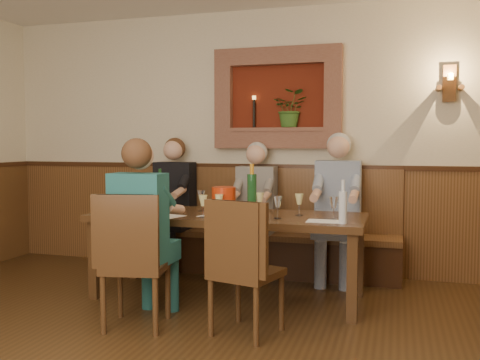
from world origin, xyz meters
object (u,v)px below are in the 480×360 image
object	(u,v)px
wine_bottle_green_b	(160,193)
water_bottle	(343,206)
person_bench_right	(337,220)
wine_bottle_green_a	(252,193)
person_bench_mid	(254,221)
spittoon_bucket	(224,201)
person_bench_left	(172,215)
bench	(255,242)
person_chair_front	(144,246)
chair_near_right	(245,295)
chair_near_left	(136,288)
dining_table	(228,222)

from	to	relation	value
wine_bottle_green_b	water_bottle	bearing A→B (deg)	-14.38
person_bench_right	wine_bottle_green_a	distance (m)	1.07
person_bench_mid	water_bottle	distance (m)	1.55
spittoon_bucket	water_bottle	world-z (taller)	water_bottle
person_bench_left	wine_bottle_green_a	bearing A→B (deg)	-34.91
bench	person_chair_front	size ratio (longest dim) A/B	2.12
wine_bottle_green_a	person_bench_left	bearing A→B (deg)	145.09
person_bench_left	chair_near_right	bearing A→B (deg)	-52.09
person_chair_front	wine_bottle_green_a	size ratio (longest dim) A/B	3.19
bench	chair_near_left	xyz separation A→B (m)	(-0.42, -1.87, -0.03)
person_bench_left	wine_bottle_green_b	world-z (taller)	person_bench_left
bench	person_bench_right	distance (m)	0.92
chair_near_left	wine_bottle_green_a	bearing A→B (deg)	46.70
person_bench_mid	water_bottle	xyz separation A→B (m)	(1.01, -1.13, 0.31)
person_bench_mid	person_chair_front	size ratio (longest dim) A/B	0.98
chair_near_left	chair_near_right	xyz separation A→B (m)	(0.83, 0.09, -0.01)
person_chair_front	person_bench_mid	bearing A→B (deg)	74.46
dining_table	wine_bottle_green_a	distance (m)	0.34
person_bench_left	person_bench_right	world-z (taller)	person_bench_right
bench	chair_near_left	world-z (taller)	bench
bench	spittoon_bucket	xyz separation A→B (m)	(-0.03, -0.96, 0.54)
dining_table	person_chair_front	distance (m)	0.89
dining_table	person_bench_mid	distance (m)	0.85
chair_near_right	wine_bottle_green_b	bearing A→B (deg)	153.28
bench	water_bottle	distance (m)	1.70
person_bench_mid	wine_bottle_green_a	world-z (taller)	person_bench_mid
bench	person_bench_right	bearing A→B (deg)	-7.05
dining_table	person_chair_front	world-z (taller)	person_chair_front
bench	chair_near_right	xyz separation A→B (m)	(0.40, -1.79, -0.04)
chair_near_left	person_bench_mid	distance (m)	1.85
person_bench_left	person_bench_mid	size ratio (longest dim) A/B	1.03
bench	chair_near_right	distance (m)	1.83
spittoon_bucket	wine_bottle_green_b	bearing A→B (deg)	165.37
chair_near_left	person_chair_front	xyz separation A→B (m)	(-0.00, 0.15, 0.29)
chair_near_right	person_bench_right	world-z (taller)	person_bench_right
bench	chair_near_left	size ratio (longest dim) A/B	2.96
person_bench_right	wine_bottle_green_b	xyz separation A→B (m)	(-1.59, -0.68, 0.29)
chair_near_right	wine_bottle_green_a	bearing A→B (deg)	117.24
chair_near_left	person_bench_left	size ratio (longest dim) A/B	0.71
person_bench_mid	person_chair_front	bearing A→B (deg)	-105.54
person_bench_left	wine_bottle_green_a	world-z (taller)	person_bench_left
bench	wine_bottle_green_a	bearing A→B (deg)	-76.86
wine_bottle_green_a	person_chair_front	bearing A→B (deg)	-127.03
chair_near_right	wine_bottle_green_b	size ratio (longest dim) A/B	2.57
wine_bottle_green_a	water_bottle	distance (m)	0.90
bench	person_bench_left	distance (m)	0.95
person_chair_front	water_bottle	size ratio (longest dim) A/B	4.12
person_chair_front	water_bottle	xyz separation A→B (m)	(1.46, 0.49, 0.30)
bench	wine_bottle_green_a	world-z (taller)	wine_bottle_green_a
dining_table	person_bench_right	size ratio (longest dim) A/B	1.62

